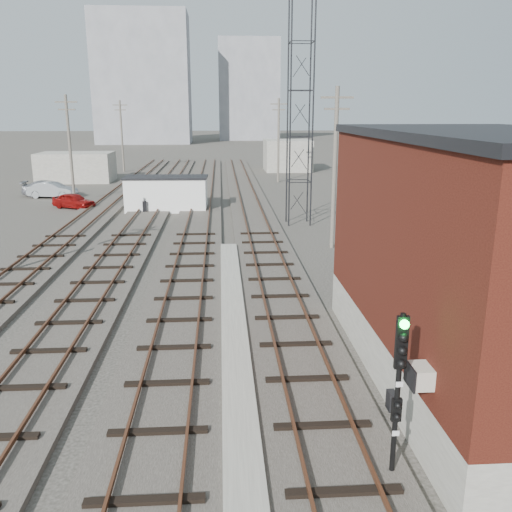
{
  "coord_description": "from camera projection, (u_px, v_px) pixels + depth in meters",
  "views": [
    {
      "loc": [
        0.11,
        -2.21,
        7.71
      ],
      "look_at": [
        1.44,
        18.22,
        2.2
      ],
      "focal_mm": 38.0,
      "sensor_mm": 36.0,
      "label": 1
    }
  ],
  "objects": [
    {
      "name": "ground",
      "position": [
        220.0,
        180.0,
        61.94
      ],
      "size": [
        320.0,
        320.0,
        0.0
      ],
      "primitive_type": "plane",
      "color": "#282621",
      "rests_on": "ground"
    },
    {
      "name": "track_right",
      "position": [
        252.0,
        212.0,
        41.84
      ],
      "size": [
        3.2,
        90.0,
        0.39
      ],
      "color": "#332D28",
      "rests_on": "ground"
    },
    {
      "name": "track_mid_right",
      "position": [
        200.0,
        213.0,
        41.59
      ],
      "size": [
        3.2,
        90.0,
        0.39
      ],
      "color": "#332D28",
      "rests_on": "ground"
    },
    {
      "name": "track_mid_left",
      "position": [
        148.0,
        214.0,
        41.33
      ],
      "size": [
        3.2,
        90.0,
        0.39
      ],
      "color": "#332D28",
      "rests_on": "ground"
    },
    {
      "name": "track_left",
      "position": [
        95.0,
        214.0,
        41.08
      ],
      "size": [
        3.2,
        90.0,
        0.39
      ],
      "color": "#332D28",
      "rests_on": "ground"
    },
    {
      "name": "platform_curb",
      "position": [
        236.0,
        351.0,
        17.61
      ],
      "size": [
        0.9,
        28.0,
        0.26
      ],
      "primitive_type": "cube",
      "color": "gray",
      "rests_on": "ground"
    },
    {
      "name": "brick_building",
      "position": [
        485.0,
        261.0,
        15.22
      ],
      "size": [
        6.54,
        12.2,
        7.22
      ],
      "color": "gray",
      "rests_on": "ground"
    },
    {
      "name": "lattice_tower",
      "position": [
        300.0,
        114.0,
        36.25
      ],
      "size": [
        1.6,
        1.6,
        15.0
      ],
      "color": "black",
      "rests_on": "ground"
    },
    {
      "name": "utility_pole_left_b",
      "position": [
        70.0,
        146.0,
        45.46
      ],
      "size": [
        1.8,
        0.24,
        9.0
      ],
      "color": "#595147",
      "rests_on": "ground"
    },
    {
      "name": "utility_pole_left_c",
      "position": [
        122.0,
        134.0,
        69.55
      ],
      "size": [
        1.8,
        0.24,
        9.0
      ],
      "color": "#595147",
      "rests_on": "ground"
    },
    {
      "name": "utility_pole_right_a",
      "position": [
        335.0,
        164.0,
        30.27
      ],
      "size": [
        1.8,
        0.24,
        9.0
      ],
      "color": "#595147",
      "rests_on": "ground"
    },
    {
      "name": "utility_pole_right_b",
      "position": [
        278.0,
        138.0,
        59.18
      ],
      "size": [
        1.8,
        0.24,
        9.0
      ],
      "color": "#595147",
      "rests_on": "ground"
    },
    {
      "name": "apartment_left",
      "position": [
        143.0,
        79.0,
        129.19
      ],
      "size": [
        22.0,
        14.0,
        30.0
      ],
      "primitive_type": "cube",
      "color": "gray",
      "rests_on": "ground"
    },
    {
      "name": "apartment_right",
      "position": [
        248.0,
        90.0,
        145.8
      ],
      "size": [
        16.0,
        12.0,
        26.0
      ],
      "primitive_type": "cube",
      "color": "gray",
      "rests_on": "ground"
    },
    {
      "name": "shed_left",
      "position": [
        76.0,
        167.0,
        60.52
      ],
      "size": [
        8.0,
        5.0,
        3.2
      ],
      "primitive_type": "cube",
      "color": "gray",
      "rests_on": "ground"
    },
    {
      "name": "shed_right",
      "position": [
        287.0,
        155.0,
        71.63
      ],
      "size": [
        6.0,
        6.0,
        4.0
      ],
      "primitive_type": "cube",
      "color": "gray",
      "rests_on": "ground"
    },
    {
      "name": "signal_mast",
      "position": [
        398.0,
        387.0,
        11.16
      ],
      "size": [
        0.4,
        0.41,
        3.8
      ],
      "color": "gray",
      "rests_on": "ground"
    },
    {
      "name": "switch_stand",
      "position": [
        144.0,
        207.0,
        41.54
      ],
      "size": [
        0.33,
        0.33,
        1.19
      ],
      "rotation": [
        0.0,
        0.0,
        0.22
      ],
      "color": "black",
      "rests_on": "ground"
    },
    {
      "name": "site_trailer",
      "position": [
        167.0,
        193.0,
        42.78
      ],
      "size": [
        6.56,
        3.01,
        2.73
      ],
      "rotation": [
        0.0,
        0.0,
        -0.03
      ],
      "color": "white",
      "rests_on": "ground"
    },
    {
      "name": "car_red",
      "position": [
        74.0,
        201.0,
        44.0
      ],
      "size": [
        3.91,
        3.03,
        1.24
      ],
      "primitive_type": "imported",
      "rotation": [
        0.0,
        0.0,
        1.08
      ],
      "color": "maroon",
      "rests_on": "ground"
    },
    {
      "name": "car_silver",
      "position": [
        53.0,
        190.0,
        49.3
      ],
      "size": [
        4.58,
        2.26,
        1.44
      ],
      "primitive_type": "imported",
      "rotation": [
        0.0,
        0.0,
        1.4
      ],
      "color": "#93969A",
      "rests_on": "ground"
    },
    {
      "name": "car_grey",
      "position": [
        50.0,
        188.0,
        50.46
      ],
      "size": [
        4.93,
        2.1,
        1.42
      ],
      "primitive_type": "imported",
      "rotation": [
        0.0,
        0.0,
        1.59
      ],
      "color": "slate",
      "rests_on": "ground"
    }
  ]
}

